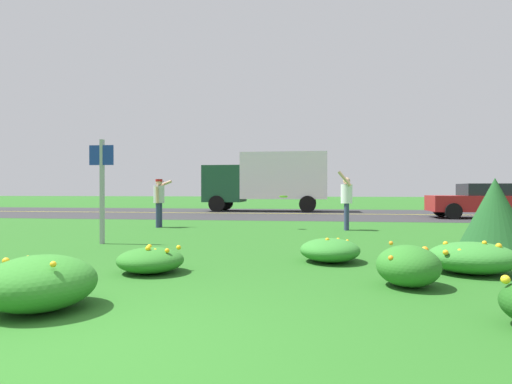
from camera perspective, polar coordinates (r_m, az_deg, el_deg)
name	(u,v)px	position (r m, az deg, el deg)	size (l,w,h in m)	color
ground_plane	(253,232)	(12.40, -0.37, -5.26)	(120.00, 120.00, 0.00)	#26601E
highway_strip	(281,214)	(21.63, 3.28, -2.85)	(120.00, 9.98, 0.01)	#2D2D30
highway_center_stripe	(281,213)	(21.63, 3.28, -2.84)	(120.00, 0.16, 0.00)	yellow
daylily_clump_front_left	(150,260)	(6.56, -13.72, -8.70)	(0.97, 0.95, 0.41)	#2D7526
daylily_clump_front_center	(330,250)	(7.42, 9.70, -7.54)	(1.00, 1.09, 0.41)	#337F2D
daylily_clump_mid_right	(472,258)	(7.05, 26.56, -7.74)	(1.24, 1.07, 0.49)	#337F2D
daylily_clump_mid_center	(408,266)	(5.80, 19.40, -9.15)	(0.78, 0.86, 0.53)	#2D7526
daylily_clump_mid_left	(40,283)	(4.95, -26.56, -10.62)	(1.09, 1.13, 0.55)	#2D7526
sign_post_near_path	(102,180)	(10.21, -19.62, 1.46)	(0.56, 0.10, 2.32)	#93969B
evergreen_shrub_side	(495,212)	(10.50, 28.92, -2.33)	(1.42, 1.42, 1.46)	#1E5123
person_thrower_red_cap_gray_shirt	(159,198)	(14.15, -12.63, -0.77)	(0.53, 0.49, 1.54)	#B2B2B7
person_catcher_white_shirt	(346,199)	(13.13, 11.82, -0.84)	(0.44, 0.49, 1.76)	silver
frisbee_lime	(283,197)	(13.24, 3.64, -0.61)	(0.27, 0.26, 0.07)	#8CD133
car_red_center_left	(486,201)	(20.51, 28.04, -1.01)	(4.50, 2.00, 1.45)	maroon
box_truck_dark_green	(268,179)	(23.93, 1.61, 1.77)	(6.70, 2.46, 3.20)	#194C2D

